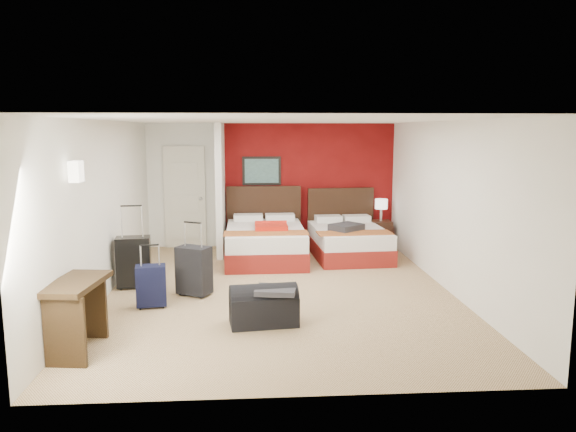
{
  "coord_description": "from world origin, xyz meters",
  "views": [
    {
      "loc": [
        -0.39,
        -7.77,
        2.36
      ],
      "look_at": [
        0.18,
        0.8,
        1.0
      ],
      "focal_mm": 33.83,
      "sensor_mm": 36.0,
      "label": 1
    }
  ],
  "objects": [
    {
      "name": "entry_door",
      "position": [
        -1.75,
        3.2,
        1.02
      ],
      "size": [
        0.82,
        0.06,
        2.05
      ],
      "primitive_type": "cube",
      "color": "silver",
      "rests_on": "ground"
    },
    {
      "name": "bed_left",
      "position": [
        -0.17,
        1.97,
        0.3
      ],
      "size": [
        1.44,
        2.04,
        0.61
      ],
      "primitive_type": "cube",
      "rotation": [
        0.0,
        0.0,
        0.01
      ],
      "color": "white",
      "rests_on": "ground"
    },
    {
      "name": "duffel_bag",
      "position": [
        -0.27,
        -1.39,
        0.21
      ],
      "size": [
        0.87,
        0.53,
        0.41
      ],
      "primitive_type": "cube",
      "rotation": [
        0.0,
        0.0,
        0.12
      ],
      "color": "black",
      "rests_on": "ground"
    },
    {
      "name": "desk",
      "position": [
        -2.28,
        -2.08,
        0.39
      ],
      "size": [
        0.58,
        0.99,
        0.79
      ],
      "primitive_type": "cube",
      "rotation": [
        0.0,
        0.0,
        -0.12
      ],
      "color": "#322110",
      "rests_on": "ground"
    },
    {
      "name": "suitcase_black",
      "position": [
        -2.19,
        0.33,
        0.37
      ],
      "size": [
        0.53,
        0.37,
        0.75
      ],
      "primitive_type": "cube",
      "rotation": [
        0.0,
        0.0,
        0.12
      ],
      "color": "black",
      "rests_on": "ground"
    },
    {
      "name": "red_accent_panel",
      "position": [
        0.75,
        3.23,
        1.25
      ],
      "size": [
        3.5,
        0.04,
        2.5
      ],
      "primitive_type": "cube",
      "color": "maroon",
      "rests_on": "ground"
    },
    {
      "name": "suitcase_navy",
      "position": [
        -1.76,
        -0.63,
        0.27
      ],
      "size": [
        0.43,
        0.3,
        0.55
      ],
      "primitive_type": "cube",
      "rotation": [
        0.0,
        0.0,
        0.16
      ],
      "color": "black",
      "rests_on": "ground"
    },
    {
      "name": "bed_right",
      "position": [
        1.41,
        2.11,
        0.28
      ],
      "size": [
        1.4,
        1.92,
        0.55
      ],
      "primitive_type": "cube",
      "rotation": [
        0.0,
        0.0,
        0.06
      ],
      "color": "white",
      "rests_on": "ground"
    },
    {
      "name": "nightstand",
      "position": [
        2.18,
        2.82,
        0.28
      ],
      "size": [
        0.4,
        0.4,
        0.56
      ],
      "primitive_type": "cube",
      "rotation": [
        0.0,
        0.0,
        -0.01
      ],
      "color": "#321A10",
      "rests_on": "ground"
    },
    {
      "name": "partition_wall",
      "position": [
        -1.0,
        2.61,
        1.25
      ],
      "size": [
        0.12,
        1.2,
        2.5
      ],
      "primitive_type": "cube",
      "color": "silver",
      "rests_on": "ground"
    },
    {
      "name": "table_lamp",
      "position": [
        2.18,
        2.82,
        0.78
      ],
      "size": [
        0.27,
        0.27,
        0.44
      ],
      "primitive_type": "cylinder",
      "rotation": [
        0.0,
        0.0,
        -0.11
      ],
      "color": "silver",
      "rests_on": "nightstand"
    },
    {
      "name": "jacket_draped",
      "position": [
        -0.12,
        -1.44,
        0.45
      ],
      "size": [
        0.54,
        0.48,
        0.06
      ],
      "primitive_type": "cube",
      "rotation": [
        0.0,
        0.0,
        -0.17
      ],
      "color": "#333237",
      "rests_on": "duffel_bag"
    },
    {
      "name": "room_walls",
      "position": [
        -1.4,
        1.42,
        1.26
      ],
      "size": [
        5.02,
        6.52,
        2.5
      ],
      "color": "white",
      "rests_on": "ground"
    },
    {
      "name": "suitcase_charcoal",
      "position": [
        -1.24,
        -0.12,
        0.34
      ],
      "size": [
        0.54,
        0.47,
        0.68
      ],
      "primitive_type": "cube",
      "rotation": [
        0.0,
        0.0,
        -0.49
      ],
      "color": "black",
      "rests_on": "ground"
    },
    {
      "name": "jacket_bundle",
      "position": [
        1.31,
        1.81,
        0.62
      ],
      "size": [
        0.69,
        0.67,
        0.13
      ],
      "primitive_type": "cube",
      "rotation": [
        0.0,
        0.0,
        0.66
      ],
      "color": "#323237",
      "rests_on": "bed_right"
    },
    {
      "name": "ground",
      "position": [
        0.0,
        0.0,
        0.0
      ],
      "size": [
        6.5,
        6.5,
        0.0
      ],
      "primitive_type": "plane",
      "color": "tan",
      "rests_on": "ground"
    },
    {
      "name": "red_suitcase_open",
      "position": [
        -0.07,
        1.87,
        0.66
      ],
      "size": [
        0.59,
        0.8,
        0.1
      ],
      "primitive_type": "cube",
      "rotation": [
        0.0,
        0.0,
        0.02
      ],
      "color": "red",
      "rests_on": "bed_left"
    }
  ]
}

